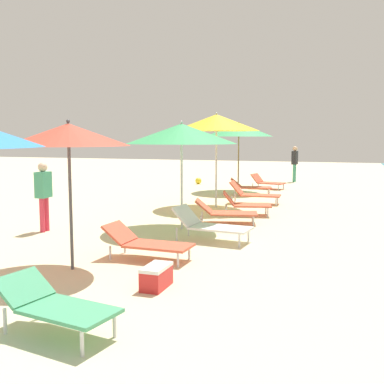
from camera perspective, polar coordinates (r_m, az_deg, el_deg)
The scene contains 16 objects.
lounger_second_shoreside at distance 5.23m, azimuth -16.29°, elevation -12.99°, with size 1.40×0.82×0.59m.
umbrella_third at distance 7.40m, azimuth -14.80°, elevation 6.74°, with size 1.88×1.88×2.33m.
lounger_third_shoreside at distance 8.00m, azimuth -5.51°, elevation -6.07°, with size 1.51×0.67×0.59m.
umbrella_fourth at distance 10.39m, azimuth -1.28°, elevation 7.10°, with size 2.46×2.46×2.41m.
lounger_fourth_shoreside at distance 11.26m, azimuth 4.03°, elevation -2.37°, with size 1.59×0.96×0.58m.
lounger_fourth_inland at distance 9.33m, azimuth 2.23°, elevation -3.98°, with size 1.59×0.82×0.68m.
umbrella_fifth at distance 13.70m, azimuth 2.99°, elevation 8.42°, with size 2.52×2.52×2.77m.
lounger_fifth_shoreside at distance 14.59m, azimuth 7.49°, elevation -0.16°, with size 1.56×0.69×0.69m.
lounger_fifth_inland at distance 12.41m, azimuth 6.47°, elevation -1.38°, with size 1.38×0.97×0.63m.
umbrella_farthest at distance 17.68m, azimuth 5.71°, elevation 7.52°, with size 2.54×2.54×2.62m.
lounger_farthest_shoreside at distance 18.83m, azimuth 9.13°, elevation 1.24°, with size 1.38×0.93×0.59m.
lounger_farthest_inland at distance 16.64m, azimuth 7.11°, elevation 0.69°, with size 1.55×0.94×0.60m.
person_walking_near at distance 21.85m, azimuth 12.38°, elevation 3.78°, with size 0.27×0.39×1.63m.
person_walking_mid at distance 10.67m, azimuth -17.62°, elevation 0.20°, with size 0.24×0.37×1.52m.
cooler_box at distance 6.56m, azimuth -4.35°, elevation -10.23°, with size 0.29×0.56×0.32m.
beach_ball at distance 20.48m, azimuth 0.78°, elevation 1.36°, with size 0.28×0.28×0.28m, color yellow.
Camera 1 is at (3.61, 0.94, 2.08)m, focal length 43.85 mm.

